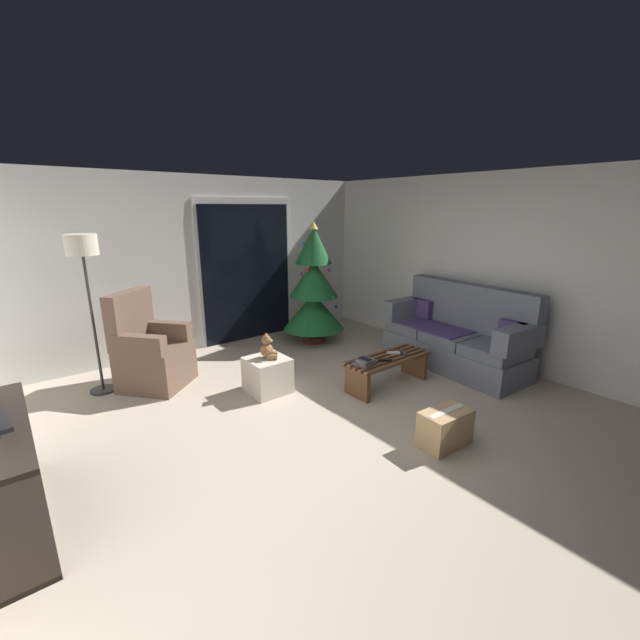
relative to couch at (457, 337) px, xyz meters
name	(u,v)px	position (x,y,z in m)	size (l,w,h in m)	color
ground_plane	(333,426)	(-2.32, -0.20, -0.40)	(7.00, 7.00, 0.00)	#B2A38E
wall_back	(198,264)	(-2.32, 2.86, 0.85)	(5.72, 0.12, 2.50)	silver
wall_right	(500,271)	(0.54, -0.20, 0.85)	(0.12, 6.00, 2.50)	silver
patio_door_frame	(247,270)	(-1.56, 2.79, 0.70)	(1.60, 0.02, 2.20)	silver
patio_door_glass	(248,274)	(-1.56, 2.77, 0.65)	(1.50, 0.02, 2.10)	black
couch	(457,337)	(0.00, 0.00, 0.00)	(0.92, 1.99, 1.08)	slate
coffee_table	(388,366)	(-1.21, 0.11, -0.15)	(1.10, 0.40, 0.37)	brown
remote_graphite	(403,353)	(-0.99, 0.07, -0.02)	(0.04, 0.16, 0.02)	#333338
remote_black	(385,360)	(-1.35, 0.04, -0.02)	(0.04, 0.16, 0.02)	black
remote_white	(394,353)	(-1.08, 0.14, -0.02)	(0.04, 0.16, 0.02)	silver
book_stack	(365,362)	(-1.60, 0.10, 0.00)	(0.24, 0.23, 0.06)	#4C4C51
cell_phone	(365,359)	(-1.60, 0.11, 0.04)	(0.07, 0.14, 0.01)	black
christmas_tree	(314,290)	(-0.88, 1.97, 0.43)	(0.94, 0.95, 1.86)	#4C1E19
armchair	(151,353)	(-3.37, 1.87, 0.00)	(0.96, 0.97, 1.13)	brown
floor_lamp	(84,261)	(-3.89, 2.06, 1.11)	(0.32, 0.32, 1.78)	#2D2D30
ottoman	(268,375)	(-2.40, 0.86, -0.20)	(0.44, 0.44, 0.41)	beige
teddy_bear_chestnut	(268,348)	(-2.39, 0.85, 0.13)	(0.22, 0.21, 0.29)	brown
cardboard_box_taped_mid_floor	(445,428)	(-1.74, -1.06, -0.24)	(0.48, 0.30, 0.33)	tan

